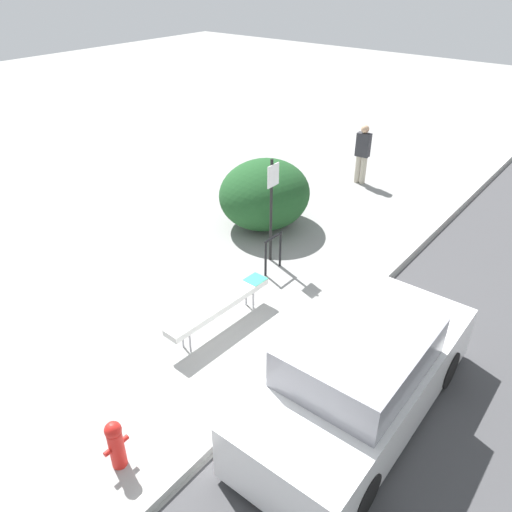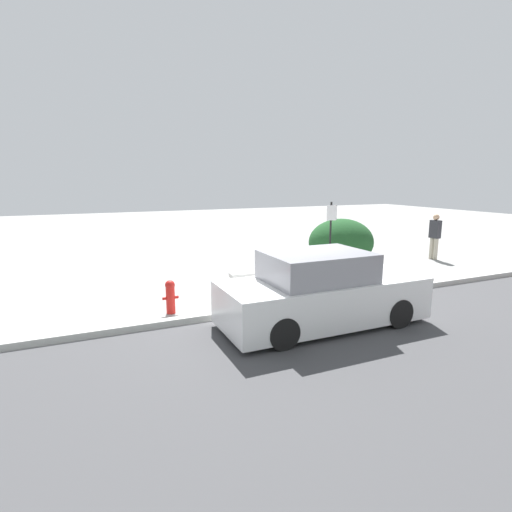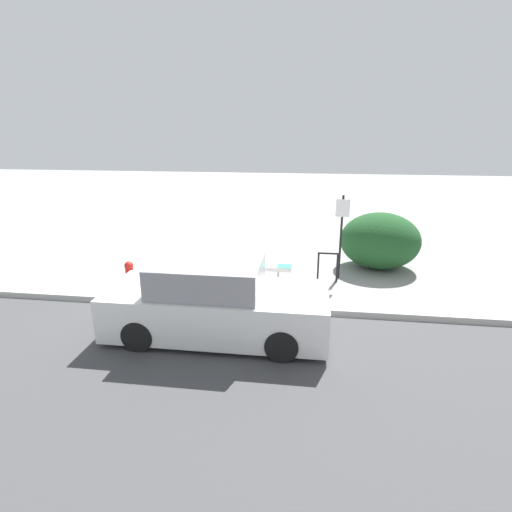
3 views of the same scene
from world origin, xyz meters
name	(u,v)px [view 1 (image 1 of 3)]	position (x,y,z in m)	size (l,w,h in m)	color
ground_plane	(274,385)	(0.00, 0.00, 0.00)	(60.00, 60.00, 0.00)	gray
curb	(274,382)	(0.00, 0.00, 0.07)	(60.00, 0.20, 0.13)	#B7B7B2
bench	(220,305)	(0.55, 1.60, 0.47)	(2.28, 0.43, 0.55)	#99999E
bike_rack	(273,250)	(2.62, 1.99, 0.50)	(0.55, 0.05, 0.83)	black
sign_post	(272,202)	(2.94, 2.28, 1.38)	(0.36, 0.08, 2.30)	black
fire_hydrant	(116,443)	(-2.37, 0.73, 0.41)	(0.36, 0.22, 0.77)	red
shrub_hedge	(265,194)	(4.17, 3.41, 0.82)	(2.30, 2.10, 1.64)	#1E4C23
pedestrian	(362,153)	(8.01, 2.87, 0.91)	(0.25, 0.40, 1.70)	#B7AD99
parked_car_near	(360,377)	(0.32, -1.25, 0.69)	(4.28, 1.75, 1.54)	black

